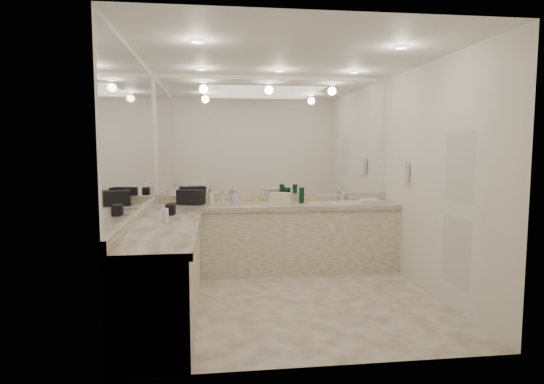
{
  "coord_description": "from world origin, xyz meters",
  "views": [
    {
      "loc": [
        -0.82,
        -4.7,
        1.65
      ],
      "look_at": [
        -0.16,
        0.4,
        1.14
      ],
      "focal_mm": 30.0,
      "sensor_mm": 36.0,
      "label": 1
    }
  ],
  "objects": [
    {
      "name": "hand_towel",
      "position": [
        1.28,
        1.23,
        0.92
      ],
      "size": [
        0.24,
        0.17,
        0.04
      ],
      "primitive_type": "cube",
      "rotation": [
        0.0,
        0.0,
        0.07
      ],
      "color": "white",
      "rests_on": "vanity_back_top"
    },
    {
      "name": "soap_bottle_b",
      "position": [
        -0.55,
        1.17,
        0.99
      ],
      "size": [
        0.1,
        0.11,
        0.19
      ],
      "primitive_type": "imported",
      "rotation": [
        0.0,
        0.0,
        0.3
      ],
      "color": "#B9B3D0",
      "rests_on": "vanity_back_top"
    },
    {
      "name": "backsplash_back",
      "position": [
        0.0,
        1.48,
        0.95
      ],
      "size": [
        3.2,
        0.04,
        0.1
      ],
      "primitive_type": "cube",
      "color": "beige",
      "rests_on": "vanity_back_top"
    },
    {
      "name": "vanity_back_base",
      "position": [
        0.0,
        1.2,
        0.42
      ],
      "size": [
        3.2,
        0.6,
        0.84
      ],
      "primitive_type": "cube",
      "color": "silver",
      "rests_on": "floor"
    },
    {
      "name": "vanity_back_top",
      "position": [
        0.0,
        1.19,
        0.87
      ],
      "size": [
        3.2,
        0.64,
        0.06
      ],
      "primitive_type": "cube",
      "color": "beige",
      "rests_on": "vanity_back_base"
    },
    {
      "name": "backsplash_left",
      "position": [
        -1.58,
        0.0,
        0.95
      ],
      "size": [
        0.04,
        3.0,
        0.1
      ],
      "primitive_type": "cube",
      "color": "beige",
      "rests_on": "vanity_left_top"
    },
    {
      "name": "amenity_bottle_3",
      "position": [
        0.5,
        1.35,
        0.94
      ],
      "size": [
        0.04,
        0.04,
        0.07
      ],
      "primitive_type": "cylinder",
      "color": "#F2D84C",
      "rests_on": "vanity_back_top"
    },
    {
      "name": "amenity_bottle_6",
      "position": [
        -0.71,
        1.28,
        0.96
      ],
      "size": [
        0.04,
        0.04,
        0.12
      ],
      "primitive_type": "cylinder",
      "color": "silver",
      "rests_on": "vanity_back_top"
    },
    {
      "name": "black_bag_spill",
      "position": [
        -1.3,
        0.42,
        0.96
      ],
      "size": [
        0.1,
        0.21,
        0.11
      ],
      "primitive_type": "cube",
      "rotation": [
        0.0,
        0.0,
        -0.02
      ],
      "color": "black",
      "rests_on": "vanity_left_top"
    },
    {
      "name": "wall_back",
      "position": [
        0.0,
        1.5,
        1.3
      ],
      "size": [
        3.2,
        0.02,
        2.6
      ],
      "primitive_type": "cube",
      "color": "white",
      "rests_on": "floor"
    },
    {
      "name": "amenity_bottle_0",
      "position": [
        0.05,
        1.12,
        0.97
      ],
      "size": [
        0.06,
        0.06,
        0.14
      ],
      "primitive_type": "cylinder",
      "color": "silver",
      "rests_on": "vanity_back_top"
    },
    {
      "name": "floor",
      "position": [
        0.0,
        0.0,
        0.0
      ],
      "size": [
        3.2,
        3.2,
        0.0
      ],
      "primitive_type": "plane",
      "color": "beige",
      "rests_on": "ground"
    },
    {
      "name": "cream_cosmetic_case",
      "position": [
        0.04,
        1.16,
        0.98
      ],
      "size": [
        0.29,
        0.23,
        0.15
      ],
      "primitive_type": "cube",
      "rotation": [
        0.0,
        0.0,
        -0.28
      ],
      "color": "beige",
      "rests_on": "vanity_back_top"
    },
    {
      "name": "mirror_left",
      "position": [
        -1.59,
        0.0,
        1.77
      ],
      "size": [
        0.01,
        2.92,
        1.55
      ],
      "primitive_type": "cube",
      "color": "white",
      "rests_on": "wall_left"
    },
    {
      "name": "amenity_bottle_5",
      "position": [
        -0.27,
        1.23,
        0.94
      ],
      "size": [
        0.04,
        0.04,
        0.08
      ],
      "primitive_type": "cylinder",
      "color": "#F2D84C",
      "rests_on": "vanity_back_top"
    },
    {
      "name": "amenity_bottle_2",
      "position": [
        -0.51,
        1.31,
        0.97
      ],
      "size": [
        0.06,
        0.06,
        0.13
      ],
      "primitive_type": "cylinder",
      "color": "#E0B28C",
      "rests_on": "vanity_back_top"
    },
    {
      "name": "ceiling",
      "position": [
        0.0,
        0.0,
        2.6
      ],
      "size": [
        3.2,
        3.2,
        0.0
      ],
      "primitive_type": "plane",
      "color": "white",
      "rests_on": "floor"
    },
    {
      "name": "mirror_back",
      "position": [
        0.0,
        1.49,
        1.77
      ],
      "size": [
        3.12,
        0.01,
        1.55
      ],
      "primitive_type": "cube",
      "color": "white",
      "rests_on": "wall_back"
    },
    {
      "name": "soap_bottle_a",
      "position": [
        -0.86,
        1.23,
        1.0
      ],
      "size": [
        0.1,
        0.1,
        0.21
      ],
      "primitive_type": "imported",
      "rotation": [
        0.0,
        0.0,
        0.34
      ],
      "color": "beige",
      "rests_on": "vanity_back_top"
    },
    {
      "name": "green_bottle_2",
      "position": [
        0.34,
        1.23,
        1.01
      ],
      "size": [
        0.07,
        0.07,
        0.21
      ],
      "primitive_type": "cylinder",
      "color": "#124729",
      "rests_on": "vanity_back_top"
    },
    {
      "name": "soap_bottle_c",
      "position": [
        0.05,
        1.19,
        0.97
      ],
      "size": [
        0.13,
        0.13,
        0.15
      ],
      "primitive_type": "imported",
      "rotation": [
        0.0,
        0.0,
        0.16
      ],
      "color": "#FCD994",
      "rests_on": "vanity_back_top"
    },
    {
      "name": "amenity_bottle_1",
      "position": [
        -1.07,
        1.17,
        0.96
      ],
      "size": [
        0.04,
        0.04,
        0.11
      ],
      "primitive_type": "cylinder",
      "color": "#3F3F4C",
      "rests_on": "vanity_back_top"
    },
    {
      "name": "wall_phone",
      "position": [
        1.56,
        0.7,
        1.35
      ],
      "size": [
        0.06,
        0.1,
        0.24
      ],
      "primitive_type": "cube",
      "color": "white",
      "rests_on": "wall_right"
    },
    {
      "name": "faucet",
      "position": [
        0.95,
        1.41,
        0.97
      ],
      "size": [
        0.24,
        0.16,
        0.14
      ],
      "primitive_type": "cube",
      "color": "silver",
      "rests_on": "vanity_back_top"
    },
    {
      "name": "door",
      "position": [
        1.59,
        -0.5,
        1.05
      ],
      "size": [
        0.02,
        0.82,
        2.1
      ],
      "primitive_type": "cube",
      "color": "white",
      "rests_on": "wall_right"
    },
    {
      "name": "lotion_left",
      "position": [
        -1.3,
        -0.16,
        0.97
      ],
      "size": [
        0.06,
        0.06,
        0.15
      ],
      "primitive_type": "cylinder",
      "color": "white",
      "rests_on": "vanity_left_top"
    },
    {
      "name": "green_bottle_0",
      "position": [
        0.16,
        1.36,
        1.0
      ],
      "size": [
        0.06,
        0.06,
        0.19
      ],
      "primitive_type": "cylinder",
      "color": "#124729",
      "rests_on": "vanity_back_top"
    },
    {
      "name": "black_toiletry_bag",
      "position": [
        -1.12,
        1.26,
        0.99
      ],
      "size": [
        0.38,
        0.3,
        0.19
      ],
      "primitive_type": "cube",
      "rotation": [
        0.0,
        0.0,
        -0.32
      ],
      "color": "black",
      "rests_on": "vanity_back_top"
    },
    {
      "name": "wall_right",
      "position": [
        1.6,
        0.0,
        1.3
      ],
      "size": [
        0.02,
        3.0,
        2.6
      ],
      "primitive_type": "cube",
      "color": "white",
      "rests_on": "floor"
    },
    {
      "name": "vanity_left_base",
      "position": [
        -1.3,
        -0.3,
        0.42
      ],
      "size": [
        0.6,
        2.4,
        0.84
      ],
      "primitive_type": "cube",
      "color": "silver",
      "rests_on": "floor"
    },
    {
      "name": "amenity_bottle_4",
      "position": [
        0.21,
        1.29,
        0.96
      ],
      "size": [
        0.04,
        0.04,
        0.13
      ],
      "primitive_type": "cylinder",
      "color": "white",
      "rests_on": "vanity_back_top"
    },
    {
      "name": "green_bottle_1",
      "position": [
        0.15,
        1.21,
        1.01
      ],
      "size": [
        0.07,
        0.07,
        0.21
      ],
      "primitive_type": "cylinder",
      "color": "#124729",
      "rests_on": "vanity_back_top"
    },
    {
      "name": "vanity_left_top",
      "position": [
        -1.29,
        -0.3,
        0.87
      ],
      "size": [
        0.64,
        2.42,
        0.06
      ],
      "primitive_type": "cube",
      "color": "beige",
      "rests_on": "vanity_left_base"
    },
    {
      "name": "wall_left",
      "position": [
        -1.6,
        0.0,
        1.3
      ],
      "size": [
        0.02,
        3.0,
        2.6
      ],
      "primitive_type": "cube",
      "color": "white",
      "rests_on": "floor"
    },
    {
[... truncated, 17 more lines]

